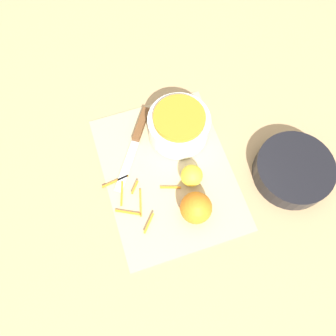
{
  "coord_description": "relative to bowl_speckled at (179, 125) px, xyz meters",
  "views": [
    {
      "loc": [
        0.3,
        -0.1,
        0.83
      ],
      "look_at": [
        0.0,
        0.0,
        0.04
      ],
      "focal_mm": 35.0,
      "sensor_mm": 36.0,
      "label": 1
    }
  ],
  "objects": [
    {
      "name": "peel_pile",
      "position": [
        0.15,
        -0.17,
        -0.04
      ],
      "size": [
        0.17,
        0.2,
        0.01
      ],
      "color": "orange",
      "rests_on": "cutting_board"
    },
    {
      "name": "lemon",
      "position": [
        0.14,
        -0.01,
        -0.01
      ],
      "size": [
        0.06,
        0.06,
        0.06
      ],
      "color": "yellow",
      "rests_on": "cutting_board"
    },
    {
      "name": "ground_plane",
      "position": [
        0.1,
        -0.07,
        -0.05
      ],
      "size": [
        4.0,
        4.0,
        0.0
      ],
      "primitive_type": "plane",
      "color": "tan"
    },
    {
      "name": "cutting_board",
      "position": [
        0.1,
        -0.07,
        -0.05
      ],
      "size": [
        0.44,
        0.33,
        0.01
      ],
      "color": "#CCB284",
      "rests_on": "ground_plane"
    },
    {
      "name": "orange_left",
      "position": [
        0.23,
        -0.03,
        -0.0
      ],
      "size": [
        0.08,
        0.08,
        0.08
      ],
      "color": "orange",
      "rests_on": "cutting_board"
    },
    {
      "name": "knife",
      "position": [
        -0.03,
        -0.11,
        -0.04
      ],
      "size": [
        0.23,
        0.16,
        0.02
      ],
      "rotation": [
        0.0,
        0.0,
        -0.59
      ],
      "color": "brown",
      "rests_on": "cutting_board"
    },
    {
      "name": "bowl_dark",
      "position": [
        0.21,
        0.25,
        -0.02
      ],
      "size": [
        0.2,
        0.2,
        0.06
      ],
      "color": "black",
      "rests_on": "ground_plane"
    },
    {
      "name": "bowl_speckled",
      "position": [
        0.0,
        0.0,
        0.0
      ],
      "size": [
        0.17,
        0.17,
        0.09
      ],
      "color": "silver",
      "rests_on": "cutting_board"
    }
  ]
}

